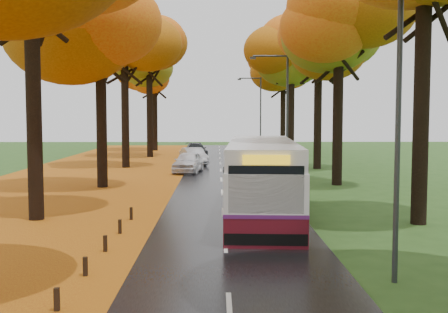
{
  "coord_description": "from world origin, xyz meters",
  "views": [
    {
      "loc": [
        -0.26,
        -5.78,
        4.23
      ],
      "look_at": [
        0.0,
        15.74,
        2.6
      ],
      "focal_mm": 45.0,
      "sensor_mm": 36.0,
      "label": 1
    }
  ],
  "objects_px": {
    "bus": "(262,177)",
    "car_dark": "(196,150)",
    "streetlamp_near": "(388,94)",
    "car_silver": "(194,156)",
    "streetlamp_far": "(258,109)",
    "car_white": "(188,162)",
    "streetlamp_mid": "(283,107)"
  },
  "relations": [
    {
      "from": "bus",
      "to": "car_dark",
      "type": "xyz_separation_m",
      "value": [
        -3.93,
        31.78,
        -0.94
      ]
    },
    {
      "from": "streetlamp_near",
      "to": "car_silver",
      "type": "bearing_deg",
      "value": 100.72
    },
    {
      "from": "car_silver",
      "to": "car_dark",
      "type": "xyz_separation_m",
      "value": [
        -0.13,
        8.34,
        -0.03
      ]
    },
    {
      "from": "streetlamp_far",
      "to": "car_white",
      "type": "bearing_deg",
      "value": -109.7
    },
    {
      "from": "streetlamp_near",
      "to": "streetlamp_far",
      "type": "bearing_deg",
      "value": 90.0
    },
    {
      "from": "bus",
      "to": "car_white",
      "type": "xyz_separation_m",
      "value": [
        -3.93,
        17.25,
        -0.86
      ]
    },
    {
      "from": "streetlamp_near",
      "to": "bus",
      "type": "distance_m",
      "value": 9.95
    },
    {
      "from": "streetlamp_mid",
      "to": "car_silver",
      "type": "relative_size",
      "value": 1.88
    },
    {
      "from": "streetlamp_near",
      "to": "car_dark",
      "type": "xyz_separation_m",
      "value": [
        -6.3,
        40.94,
        -4.0
      ]
    },
    {
      "from": "streetlamp_far",
      "to": "car_silver",
      "type": "relative_size",
      "value": 1.88
    },
    {
      "from": "streetlamp_mid",
      "to": "car_dark",
      "type": "distance_m",
      "value": 20.36
    },
    {
      "from": "car_white",
      "to": "car_silver",
      "type": "distance_m",
      "value": 6.19
    },
    {
      "from": "streetlamp_mid",
      "to": "car_dark",
      "type": "xyz_separation_m",
      "value": [
        -6.3,
        18.94,
        -4.0
      ]
    },
    {
      "from": "streetlamp_near",
      "to": "car_white",
      "type": "xyz_separation_m",
      "value": [
        -6.3,
        26.41,
        -3.92
      ]
    },
    {
      "from": "streetlamp_mid",
      "to": "streetlamp_far",
      "type": "relative_size",
      "value": 1.0
    },
    {
      "from": "streetlamp_far",
      "to": "car_white",
      "type": "distance_m",
      "value": 19.09
    },
    {
      "from": "streetlamp_near",
      "to": "streetlamp_mid",
      "type": "relative_size",
      "value": 1.0
    },
    {
      "from": "streetlamp_near",
      "to": "car_white",
      "type": "bearing_deg",
      "value": 103.41
    },
    {
      "from": "bus",
      "to": "car_dark",
      "type": "relative_size",
      "value": 2.55
    },
    {
      "from": "streetlamp_mid",
      "to": "car_white",
      "type": "relative_size",
      "value": 1.81
    },
    {
      "from": "streetlamp_near",
      "to": "car_dark",
      "type": "height_order",
      "value": "streetlamp_near"
    },
    {
      "from": "streetlamp_far",
      "to": "car_silver",
      "type": "distance_m",
      "value": 13.55
    },
    {
      "from": "streetlamp_near",
      "to": "car_white",
      "type": "relative_size",
      "value": 1.81
    },
    {
      "from": "streetlamp_far",
      "to": "car_dark",
      "type": "height_order",
      "value": "streetlamp_far"
    },
    {
      "from": "streetlamp_near",
      "to": "streetlamp_mid",
      "type": "xyz_separation_m",
      "value": [
        0.0,
        22.0,
        0.0
      ]
    },
    {
      "from": "streetlamp_mid",
      "to": "car_silver",
      "type": "height_order",
      "value": "streetlamp_mid"
    },
    {
      "from": "car_silver",
      "to": "streetlamp_mid",
      "type": "bearing_deg",
      "value": -77.12
    },
    {
      "from": "bus",
      "to": "car_white",
      "type": "distance_m",
      "value": 17.71
    },
    {
      "from": "streetlamp_near",
      "to": "car_dark",
      "type": "bearing_deg",
      "value": 98.74
    },
    {
      "from": "streetlamp_mid",
      "to": "bus",
      "type": "relative_size",
      "value": 0.68
    },
    {
      "from": "bus",
      "to": "streetlamp_mid",
      "type": "bearing_deg",
      "value": 82.9
    },
    {
      "from": "streetlamp_mid",
      "to": "streetlamp_far",
      "type": "xyz_separation_m",
      "value": [
        0.0,
        22.0,
        0.0
      ]
    }
  ]
}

